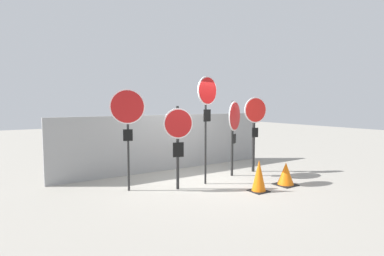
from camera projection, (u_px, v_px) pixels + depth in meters
name	position (u px, v px, depth m)	size (l,w,h in m)	color
ground_plane	(200.00, 181.00, 7.67)	(40.00, 40.00, 0.00)	gray
fence_back	(169.00, 142.00, 8.97)	(6.84, 0.12, 1.65)	gray
stop_sign_0	(128.00, 114.00, 6.65)	(0.73, 0.33, 2.31)	black
stop_sign_1	(178.00, 132.00, 6.81)	(0.68, 0.20, 1.93)	black
stop_sign_2	(207.00, 102.00, 7.22)	(0.67, 0.20, 2.64)	black
stop_sign_3	(234.00, 122.00, 8.11)	(0.71, 0.41, 2.05)	black
stop_sign_4	(255.00, 120.00, 8.61)	(0.73, 0.19, 2.17)	black
traffic_cone_0	(286.00, 174.00, 7.28)	(0.47, 0.47, 0.56)	black
traffic_cone_1	(259.00, 176.00, 6.74)	(0.38, 0.38, 0.72)	black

